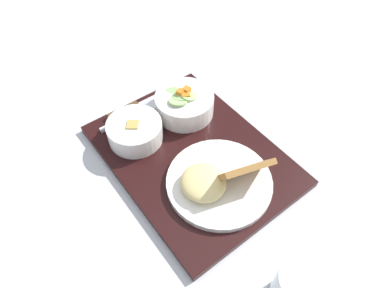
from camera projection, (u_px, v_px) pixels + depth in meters
ground_plane at (192, 157)px, 0.77m from camera, size 4.00×4.00×0.00m
serving_tray at (192, 155)px, 0.76m from camera, size 0.48×0.38×0.02m
bowl_salad at (184, 103)px, 0.81m from camera, size 0.14×0.14×0.07m
bowl_soup at (135, 130)px, 0.76m from camera, size 0.12×0.12×0.05m
plate_main at (218, 181)px, 0.69m from camera, size 0.22×0.22×0.09m
knife at (130, 108)px, 0.84m from camera, size 0.04×0.19×0.01m
spoon at (144, 109)px, 0.84m from camera, size 0.04×0.17×0.01m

